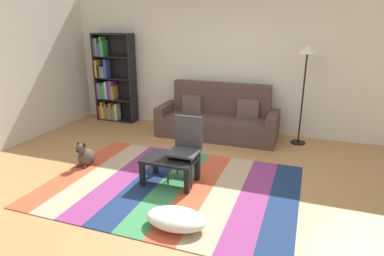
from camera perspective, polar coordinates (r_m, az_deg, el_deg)
name	(u,v)px	position (r m, az deg, el deg)	size (l,w,h in m)	color
ground_plane	(184,181)	(4.68, -1.35, -9.15)	(14.00, 14.00, 0.00)	#B27F4C
back_wall	(230,63)	(6.66, 6.59, 11.08)	(6.80, 0.10, 2.70)	silver
left_wall	(22,66)	(6.80, -27.13, 9.40)	(0.10, 5.50, 2.70)	beige
rug	(171,185)	(4.57, -3.57, -9.80)	(3.31, 2.40, 0.01)	#C64C2D
couch	(218,119)	(6.38, 4.43, 1.54)	(2.26, 0.80, 1.00)	#4C3833
bookshelf	(111,82)	(7.53, -13.72, 7.72)	(0.90, 0.28, 1.88)	black
coffee_table	(170,163)	(4.51, -3.81, -5.96)	(0.71, 0.48, 0.37)	black
pouf	(176,219)	(3.70, -2.74, -15.32)	(0.67, 0.42, 0.19)	white
dog	(85,156)	(5.36, -17.86, -4.56)	(0.22, 0.35, 0.40)	#473D33
standing_lamp	(306,62)	(6.05, 19.03, 10.59)	(0.32, 0.32, 1.75)	black
tv_remote	(172,156)	(4.53, -3.53, -4.77)	(0.04, 0.15, 0.02)	black
folding_chair	(186,143)	(4.54, -1.01, -2.67)	(0.40, 0.40, 0.90)	#38383D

